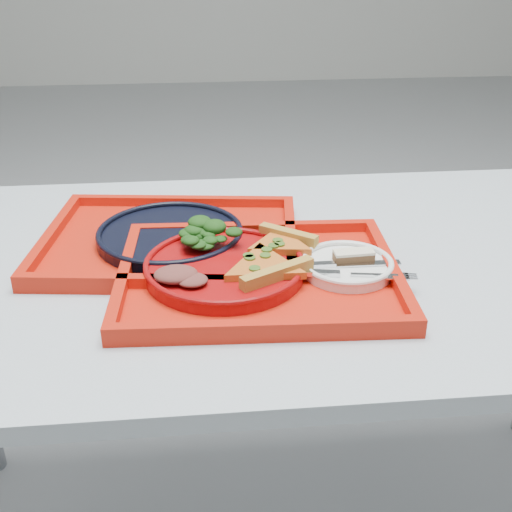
% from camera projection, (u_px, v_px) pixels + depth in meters
% --- Properties ---
extents(table, '(1.60, 0.80, 0.75)m').
position_uv_depth(table, '(291.00, 292.00, 1.16)').
color(table, '#A2AEB6').
rests_on(table, ground).
extents(tray_main, '(0.47, 0.37, 0.01)m').
position_uv_depth(tray_main, '(259.00, 279.00, 1.04)').
color(tray_main, red).
rests_on(tray_main, table).
extents(tray_far, '(0.49, 0.40, 0.01)m').
position_uv_depth(tray_far, '(171.00, 243.00, 1.16)').
color(tray_far, red).
rests_on(tray_far, table).
extents(dinner_plate, '(0.26, 0.26, 0.02)m').
position_uv_depth(dinner_plate, '(225.00, 269.00, 1.04)').
color(dinner_plate, maroon).
rests_on(dinner_plate, tray_main).
extents(side_plate, '(0.15, 0.15, 0.01)m').
position_uv_depth(side_plate, '(347.00, 267.00, 1.05)').
color(side_plate, white).
rests_on(side_plate, tray_main).
extents(navy_plate, '(0.26, 0.26, 0.02)m').
position_uv_depth(navy_plate, '(170.00, 236.00, 1.15)').
color(navy_plate, black).
rests_on(navy_plate, tray_far).
extents(pizza_slice_a, '(0.18, 0.19, 0.02)m').
position_uv_depth(pizza_slice_a, '(264.00, 264.00, 1.02)').
color(pizza_slice_a, orange).
rests_on(pizza_slice_a, dinner_plate).
extents(pizza_slice_b, '(0.16, 0.16, 0.02)m').
position_uv_depth(pizza_slice_b, '(280.00, 242.00, 1.09)').
color(pizza_slice_b, orange).
rests_on(pizza_slice_b, dinner_plate).
extents(salad_heap, '(0.10, 0.08, 0.05)m').
position_uv_depth(salad_heap, '(212.00, 233.00, 1.09)').
color(salad_heap, black).
rests_on(salad_heap, dinner_plate).
extents(meat_portion, '(0.07, 0.05, 0.02)m').
position_uv_depth(meat_portion, '(176.00, 274.00, 0.98)').
color(meat_portion, brown).
rests_on(meat_portion, dinner_plate).
extents(dessert_bar, '(0.07, 0.03, 0.02)m').
position_uv_depth(dessert_bar, '(354.00, 256.00, 1.05)').
color(dessert_bar, '#4D3019').
rests_on(dessert_bar, side_plate).
extents(knife, '(0.19, 0.02, 0.01)m').
position_uv_depth(knife, '(344.00, 264.00, 1.04)').
color(knife, silver).
rests_on(knife, side_plate).
extents(fork, '(0.19, 0.05, 0.01)m').
position_uv_depth(fork, '(349.00, 274.00, 1.01)').
color(fork, silver).
rests_on(fork, side_plate).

